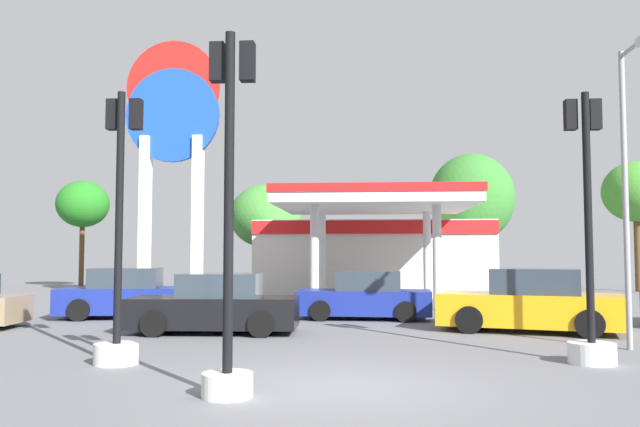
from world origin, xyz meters
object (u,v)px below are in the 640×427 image
tree_3 (636,192)px  tree_2 (472,198)px  car_2 (530,303)px  traffic_signal_1 (119,280)px  corner_streetlamp (629,165)px  car_0 (365,297)px  car_3 (130,295)px  traffic_signal_2 (589,284)px  tree_0 (83,205)px  car_4 (216,306)px  traffic_signal_3 (229,263)px  tree_1 (266,216)px  station_pole_sign (172,136)px

tree_3 → tree_2: bearing=179.3°
car_2 → traffic_signal_1: size_ratio=0.97×
tree_2 → corner_streetlamp: tree_2 is taller
car_0 → car_3: bearing=-178.6°
car_3 → traffic_signal_2: size_ratio=0.92×
car_3 → traffic_signal_2: traffic_signal_2 is taller
traffic_signal_1 → tree_2: (10.16, 23.72, 3.49)m
car_2 → tree_3: (10.15, 18.21, 4.51)m
car_2 → car_3: size_ratio=1.06×
tree_0 → car_2: bearing=-43.3°
car_3 → tree_2: tree_2 is taller
car_4 → traffic_signal_2: bearing=-26.5°
car_2 → traffic_signal_1: (-8.63, -5.40, 0.78)m
car_0 → tree_3: 21.47m
tree_3 → traffic_signal_1: bearing=-128.5°
traffic_signal_1 → traffic_signal_3: size_ratio=0.96×
tree_2 → car_0: bearing=-110.4°
car_3 → tree_2: 20.75m
car_0 → traffic_signal_1: (-4.43, -8.31, 0.85)m
tree_1 → tree_3: tree_3 is taller
traffic_signal_3 → tree_2: size_ratio=0.69×
traffic_signal_1 → tree_1: bearing=92.9°
traffic_signal_2 → traffic_signal_3: traffic_signal_3 is taller
tree_0 → tree_2: 22.37m
car_4 → traffic_signal_2: (7.83, -3.90, 0.76)m
station_pole_sign → corner_streetlamp: station_pole_sign is taller
car_3 → tree_1: tree_1 is taller
traffic_signal_3 → tree_0: tree_0 is taller
traffic_signal_2 → tree_1: (-9.81, 24.13, 2.70)m
car_0 → corner_streetlamp: corner_streetlamp is taller
station_pole_sign → tree_0: 13.18m
tree_3 → traffic_signal_3: bearing=-121.9°
car_2 → tree_2: (1.53, 18.32, 4.27)m
corner_streetlamp → tree_0: bearing=134.1°
car_3 → traffic_signal_1: (2.84, -8.13, 0.81)m
station_pole_sign → car_4: 13.05m
tree_2 → tree_3: size_ratio=1.08×
tree_2 → traffic_signal_2: bearing=-94.1°
traffic_signal_3 → tree_1: size_ratio=0.86×
car_0 → car_4: size_ratio=0.98×
car_0 → traffic_signal_1: traffic_signal_1 is taller
tree_2 → tree_0: bearing=176.7°
traffic_signal_2 → tree_1: tree_1 is taller
traffic_signal_2 → tree_2: (1.64, 23.05, 3.56)m
tree_3 → car_3: bearing=-144.4°
car_0 → car_4: (-3.73, -3.74, 0.02)m
tree_1 → tree_3: (20.06, -1.19, 1.11)m
car_3 → traffic_signal_3: traffic_signal_3 is taller
traffic_signal_1 → tree_1: size_ratio=0.83×
traffic_signal_1 → traffic_signal_3: traffic_signal_3 is taller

